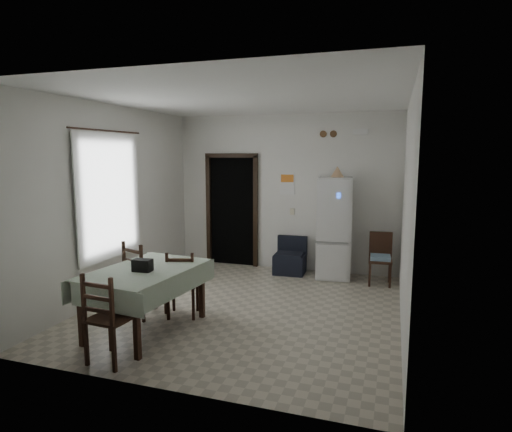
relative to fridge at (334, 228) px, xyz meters
The scene contains 25 objects.
ground 2.34m from the fridge, 116.96° to the right, with size 4.50×4.50×0.00m, color #AEA38E.
ceiling 2.96m from the fridge, 116.96° to the right, with size 4.20×4.50×0.02m, color white, non-canonical shape.
wall_back 1.18m from the fridge, 161.95° to the left, with size 4.20×0.02×2.90m, color silver, non-canonical shape.
wall_front 4.33m from the fridge, 103.22° to the right, with size 4.20×0.02×2.90m, color silver, non-canonical shape.
wall_left 3.68m from the fridge, 147.94° to the right, with size 0.02×4.50×2.90m, color silver, non-canonical shape.
wall_right 2.30m from the fridge, 59.91° to the right, with size 0.02×4.50×2.90m, color silver, non-canonical shape.
doorway 2.11m from the fridge, 165.56° to the left, with size 1.06×0.52×2.22m.
window_recess 3.85m from the fridge, 145.78° to the right, with size 0.10×1.20×1.60m, color silver.
curtain 3.76m from the fridge, 144.82° to the right, with size 0.02×1.45×1.85m, color silver.
curtain_rod 4.03m from the fridge, 144.73° to the right, with size 0.02×0.02×1.60m, color black.
calendar 1.23m from the fridge, 161.71° to the left, with size 0.28×0.02×0.40m, color white.
calendar_image 1.29m from the fridge, 162.04° to the left, with size 0.24×0.01×0.14m, color orange.
light_switch 0.91m from the fridge, 159.68° to the left, with size 0.08×0.02×0.12m, color beige.
vent_left 1.69m from the fridge, 132.74° to the left, with size 0.12×0.12×0.03m, color #533921.
vent_right 1.66m from the fridge, 108.46° to the left, with size 0.12×0.12×0.03m, color #533921.
emergency_light 1.73m from the fridge, 37.25° to the left, with size 0.25×0.07×0.09m, color white.
fridge is the anchor object (origin of this frame).
tan_cone 0.98m from the fridge, 24.56° to the right, with size 0.23×0.23×0.19m, color tan.
navy_seat 0.97m from the fridge, behind, with size 0.55×0.53×0.66m, color black, non-canonical shape.
corner_chair 0.94m from the fridge, 14.10° to the right, with size 0.37×0.37×0.87m, color black, non-canonical shape.
dining_table 3.62m from the fridge, 121.53° to the right, with size 0.99×1.51×0.79m, color #96A88F, non-canonical shape.
black_bag 3.65m from the fridge, 120.26° to the right, with size 0.22×0.13×0.14m, color black.
dining_chair_far_left 3.40m from the fridge, 130.04° to the right, with size 0.44×0.44×1.02m, color black, non-canonical shape.
dining_chair_far_right 3.01m from the fridge, 124.38° to the right, with size 0.39×0.39×0.90m, color black, non-canonical shape.
dining_chair_near_head 4.27m from the fridge, 114.84° to the right, with size 0.42×0.42×0.98m, color black, non-canonical shape.
Camera 1 is at (1.94, -5.50, 2.16)m, focal length 30.00 mm.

